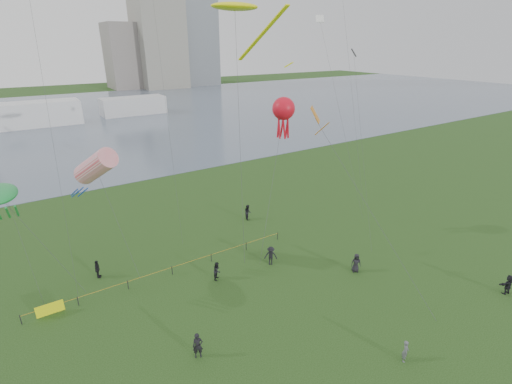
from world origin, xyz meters
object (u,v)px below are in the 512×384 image
kite_flyer (405,351)px  kite_octopus (284,109)px  fence (102,292)px  kite_stingray (236,8)px

kite_flyer → kite_octopus: size_ratio=0.11×
fence → kite_stingray: size_ratio=1.04×
fence → kite_octopus: bearing=2.2°
kite_flyer → kite_octopus: 23.03m
fence → kite_octopus: 23.16m
fence → kite_stingray: (15.12, 2.96, 22.13)m
kite_octopus → kite_stingray: bearing=127.5°
fence → kite_stingray: kite_stingray is taller
kite_flyer → kite_stingray: 30.28m
fence → kite_flyer: size_ratio=14.80×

